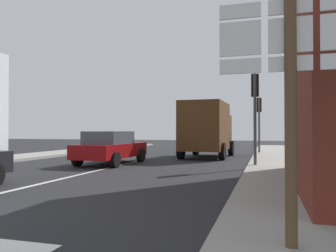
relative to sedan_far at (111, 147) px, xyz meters
The scene contains 8 objects.
ground_plane 0.99m from the sedan_far, 11.56° to the right, with size 80.00×80.00×0.00m, color #232326.
sidewalk_right 7.59m from the sedan_far, 16.33° to the right, with size 2.56×44.00×0.14m, color gray.
lane_centre_stripe 4.24m from the sedan_far, 81.45° to the right, with size 0.16×12.00×0.01m, color silver.
sedan_far is the anchor object (origin of this frame).
delivery_truck 6.18m from the sedan_far, 55.08° to the left, with size 2.62×5.07×3.05m.
route_sign_post 11.99m from the sedan_far, 54.18° to the right, with size 1.66×0.14×3.20m.
traffic_light_far_right 10.70m from the sedan_far, 53.39° to the left, with size 0.30×0.49×3.60m.
traffic_light_near_right 6.60m from the sedan_far, ahead, with size 0.30×0.49×3.78m.
Camera 1 is at (6.08, -3.74, 1.48)m, focal length 36.24 mm.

